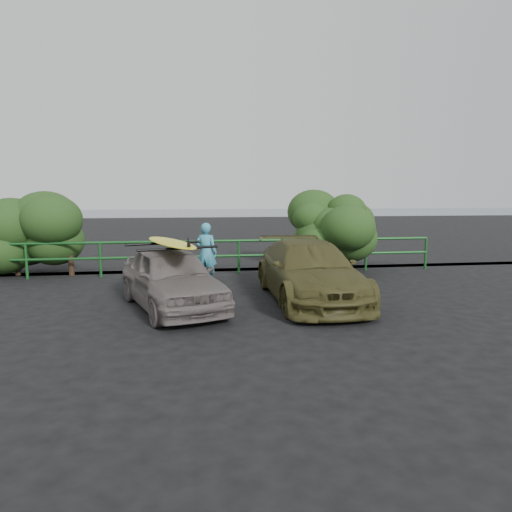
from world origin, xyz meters
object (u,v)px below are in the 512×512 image
Objects in this scene: guardrail at (205,257)px; man at (206,253)px; sedan at (171,278)px; olive_vehicle at (309,271)px; surfboard at (171,242)px.

guardrail is 8.61× the size of man.
olive_vehicle is at bearing -12.87° from sedan.
guardrail is at bearing -68.01° from man.
man reaches higher than sedan.
guardrail is 4.14m from surfboard.
surfboard is (-3.04, -0.31, 0.72)m from olive_vehicle.
surfboard reaches higher than olive_vehicle.
man is at bearing 54.34° from sedan.
olive_vehicle is (3.04, 0.31, 0.02)m from sedan.
surfboard is at bearing -174.34° from olive_vehicle.
sedan reaches higher than guardrail.
guardrail is 3.07× the size of olive_vehicle.
guardrail is at bearing 59.27° from sedan.
olive_vehicle reaches higher than guardrail.
guardrail is 5.04× the size of surfboard.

